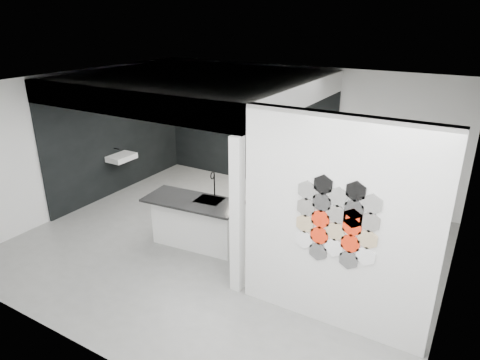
% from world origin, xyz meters
% --- Properties ---
extents(floor, '(7.00, 6.00, 0.01)m').
position_xyz_m(floor, '(0.00, 0.00, -0.01)').
color(floor, slate).
extents(partition_panel, '(2.45, 0.15, 2.80)m').
position_xyz_m(partition_panel, '(2.23, -1.00, 1.40)').
color(partition_panel, silver).
rests_on(partition_panel, floor).
extents(bay_clad_back, '(4.40, 0.04, 2.35)m').
position_xyz_m(bay_clad_back, '(-1.30, 2.97, 1.18)').
color(bay_clad_back, black).
rests_on(bay_clad_back, floor).
extents(bay_clad_left, '(0.04, 4.00, 2.35)m').
position_xyz_m(bay_clad_left, '(-3.47, 1.00, 1.18)').
color(bay_clad_left, black).
rests_on(bay_clad_left, floor).
extents(bulkhead, '(4.40, 4.00, 0.40)m').
position_xyz_m(bulkhead, '(-1.30, 1.00, 2.55)').
color(bulkhead, silver).
rests_on(bulkhead, corner_column).
extents(corner_column, '(0.16, 0.16, 2.35)m').
position_xyz_m(corner_column, '(0.82, -1.00, 1.18)').
color(corner_column, silver).
rests_on(corner_column, floor).
extents(fascia_beam, '(4.40, 0.16, 0.40)m').
position_xyz_m(fascia_beam, '(-1.30, -0.92, 2.55)').
color(fascia_beam, silver).
rests_on(fascia_beam, corner_column).
extents(wall_basin, '(0.40, 0.60, 0.12)m').
position_xyz_m(wall_basin, '(-3.24, 0.80, 0.85)').
color(wall_basin, silver).
rests_on(wall_basin, bay_clad_left).
extents(display_shelf, '(3.00, 0.15, 0.04)m').
position_xyz_m(display_shelf, '(-1.20, 2.87, 1.30)').
color(display_shelf, black).
rests_on(display_shelf, bay_clad_back).
extents(kitchen_island, '(1.74, 0.90, 1.35)m').
position_xyz_m(kitchen_island, '(-0.46, -0.26, 0.46)').
color(kitchen_island, silver).
rests_on(kitchen_island, floor).
extents(stockpot, '(0.25, 0.25, 0.17)m').
position_xyz_m(stockpot, '(-2.44, 2.87, 1.41)').
color(stockpot, black).
rests_on(stockpot, display_shelf).
extents(kettle, '(0.23, 0.23, 0.17)m').
position_xyz_m(kettle, '(-0.15, 2.87, 1.41)').
color(kettle, black).
rests_on(kettle, display_shelf).
extents(glass_bowl, '(0.16, 0.16, 0.09)m').
position_xyz_m(glass_bowl, '(0.15, 2.87, 1.36)').
color(glass_bowl, gray).
rests_on(glass_bowl, display_shelf).
extents(glass_vase, '(0.10, 0.10, 0.14)m').
position_xyz_m(glass_vase, '(0.15, 2.87, 1.39)').
color(glass_vase, gray).
rests_on(glass_vase, display_shelf).
extents(bottle_dark, '(0.08, 0.08, 0.16)m').
position_xyz_m(bottle_dark, '(-1.50, 2.87, 1.40)').
color(bottle_dark, black).
rests_on(bottle_dark, display_shelf).
extents(utensil_cup, '(0.10, 0.10, 0.10)m').
position_xyz_m(utensil_cup, '(-2.24, 2.87, 1.37)').
color(utensil_cup, black).
rests_on(utensil_cup, display_shelf).
extents(hex_tile_cluster, '(1.04, 0.02, 1.16)m').
position_xyz_m(hex_tile_cluster, '(2.26, -1.09, 1.50)').
color(hex_tile_cluster, white).
rests_on(hex_tile_cluster, partition_panel).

